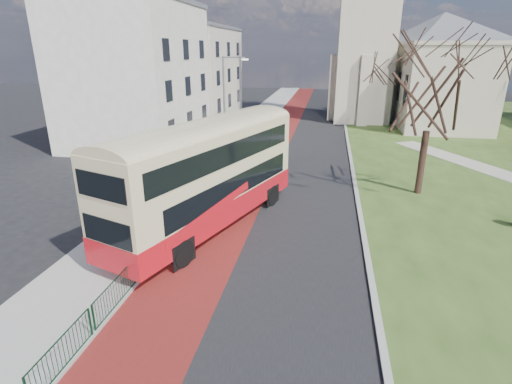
# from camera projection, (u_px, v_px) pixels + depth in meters

# --- Properties ---
(ground) EXTENTS (160.00, 160.00, 0.00)m
(ground) POSITION_uv_depth(u_px,v_px,m) (223.00, 264.00, 17.05)
(ground) COLOR black
(ground) RESTS_ON ground
(road_carriageway) EXTENTS (9.00, 120.00, 0.01)m
(road_carriageway) POSITION_uv_depth(u_px,v_px,m) (297.00, 153.00, 35.32)
(road_carriageway) COLOR black
(road_carriageway) RESTS_ON ground
(bus_lane) EXTENTS (3.40, 120.00, 0.01)m
(bus_lane) POSITION_uv_depth(u_px,v_px,m) (267.00, 151.00, 35.76)
(bus_lane) COLOR #591414
(bus_lane) RESTS_ON ground
(pavement_west) EXTENTS (4.00, 120.00, 0.12)m
(pavement_west) POSITION_uv_depth(u_px,v_px,m) (226.00, 149.00, 36.38)
(pavement_west) COLOR gray
(pavement_west) RESTS_ON ground
(kerb_west) EXTENTS (0.25, 120.00, 0.13)m
(kerb_west) POSITION_uv_depth(u_px,v_px,m) (247.00, 150.00, 36.04)
(kerb_west) COLOR #999993
(kerb_west) RESTS_ON ground
(kerb_east) EXTENTS (0.25, 80.00, 0.13)m
(kerb_east) POSITION_uv_depth(u_px,v_px,m) (349.00, 149.00, 36.38)
(kerb_east) COLOR #999993
(kerb_east) RESTS_ON ground
(pedestrian_railing) EXTENTS (0.07, 24.00, 1.12)m
(pedestrian_railing) POSITION_uv_depth(u_px,v_px,m) (188.00, 212.00, 21.06)
(pedestrian_railing) COLOR #0B321A
(pedestrian_railing) RESTS_ON ground
(gothic_church) EXTENTS (16.38, 18.00, 40.00)m
(gothic_church) POSITION_uv_depth(u_px,v_px,m) (410.00, 7.00, 45.69)
(gothic_church) COLOR #A29783
(gothic_church) RESTS_ON ground
(street_block_near) EXTENTS (10.30, 14.30, 13.00)m
(street_block_near) POSITION_uv_depth(u_px,v_px,m) (136.00, 73.00, 37.54)
(street_block_near) COLOR beige
(street_block_near) RESTS_ON ground
(street_block_far) EXTENTS (10.30, 16.30, 11.50)m
(street_block_far) POSITION_uv_depth(u_px,v_px,m) (192.00, 72.00, 52.61)
(street_block_far) COLOR #B9B19D
(street_block_far) RESTS_ON ground
(streetlamp) EXTENTS (2.13, 0.18, 8.00)m
(streetlamp) POSITION_uv_depth(u_px,v_px,m) (226.00, 101.00, 32.88)
(streetlamp) COLOR gray
(streetlamp) RESTS_ON pavement_west
(bus) EXTENTS (6.95, 12.85, 5.27)m
(bus) POSITION_uv_depth(u_px,v_px,m) (208.00, 171.00, 19.63)
(bus) COLOR #AD1018
(bus) RESTS_ON ground
(winter_tree_near) EXTENTS (9.10, 9.10, 10.19)m
(winter_tree_near) POSITION_uv_depth(u_px,v_px,m) (434.00, 78.00, 22.98)
(winter_tree_near) COLOR black
(winter_tree_near) RESTS_ON grass_green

